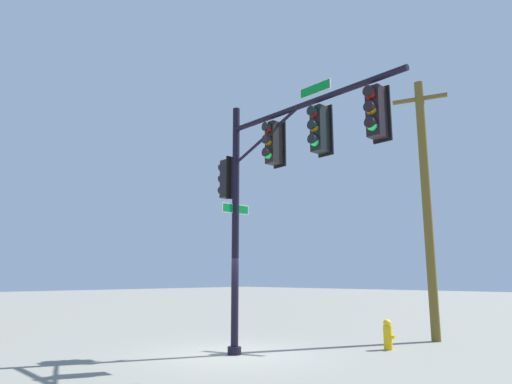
{
  "coord_description": "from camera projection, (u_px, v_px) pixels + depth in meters",
  "views": [
    {
      "loc": [
        9.05,
        -8.64,
        2.0
      ],
      "look_at": [
        0.53,
        0.27,
        4.31
      ],
      "focal_mm": 31.96,
      "sensor_mm": 36.0,
      "label": 1
    }
  ],
  "objects": [
    {
      "name": "ground_plane",
      "position": [
        234.0,
        355.0,
        11.92
      ],
      "size": [
        120.0,
        120.0,
        0.0
      ],
      "primitive_type": "plane",
      "color": "gray"
    },
    {
      "name": "fire_hydrant",
      "position": [
        388.0,
        335.0,
        12.79
      ],
      "size": [
        0.33,
        0.24,
        0.83
      ],
      "color": "#E6B20F",
      "rests_on": "ground_plane"
    },
    {
      "name": "signal_pole_assembly",
      "position": [
        278.0,
        164.0,
        11.57
      ],
      "size": [
        6.04,
        1.1,
        6.79
      ],
      "color": "black",
      "rests_on": "ground_plane"
    },
    {
      "name": "utility_pole",
      "position": [
        427.0,
        202.0,
        15.16
      ],
      "size": [
        1.75,
        0.67,
        8.7
      ],
      "color": "brown",
      "rests_on": "ground_plane"
    }
  ]
}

